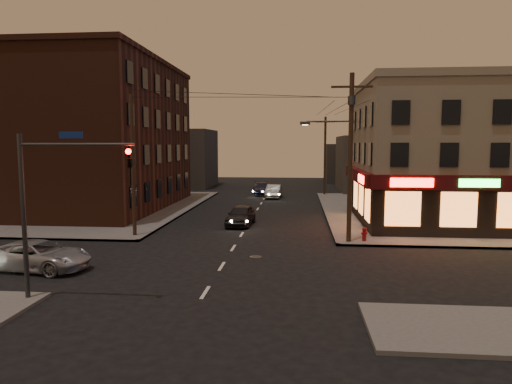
# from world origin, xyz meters

# --- Properties ---
(ground) EXTENTS (120.00, 120.00, 0.00)m
(ground) POSITION_xyz_m (0.00, 0.00, 0.00)
(ground) COLOR black
(ground) RESTS_ON ground
(sidewalk_ne) EXTENTS (24.00, 28.00, 0.15)m
(sidewalk_ne) POSITION_xyz_m (18.00, 19.00, 0.07)
(sidewalk_ne) COLOR #514F4C
(sidewalk_ne) RESTS_ON ground
(sidewalk_nw) EXTENTS (24.00, 28.00, 0.15)m
(sidewalk_nw) POSITION_xyz_m (-18.00, 19.00, 0.07)
(sidewalk_nw) COLOR #514F4C
(sidewalk_nw) RESTS_ON ground
(pizza_building) EXTENTS (15.85, 12.85, 10.50)m
(pizza_building) POSITION_xyz_m (15.93, 13.43, 5.35)
(pizza_building) COLOR gray
(pizza_building) RESTS_ON sidewalk_ne
(brick_apartment) EXTENTS (12.00, 20.00, 13.00)m
(brick_apartment) POSITION_xyz_m (-14.50, 19.00, 6.65)
(brick_apartment) COLOR #472216
(brick_apartment) RESTS_ON sidewalk_nw
(bg_building_ne_a) EXTENTS (10.00, 12.00, 7.00)m
(bg_building_ne_a) POSITION_xyz_m (14.00, 38.00, 3.50)
(bg_building_ne_a) COLOR #3F3D3A
(bg_building_ne_a) RESTS_ON ground
(bg_building_nw) EXTENTS (9.00, 10.00, 8.00)m
(bg_building_nw) POSITION_xyz_m (-13.00, 42.00, 4.00)
(bg_building_nw) COLOR #3F3D3A
(bg_building_nw) RESTS_ON ground
(bg_building_ne_b) EXTENTS (8.00, 8.00, 6.00)m
(bg_building_ne_b) POSITION_xyz_m (12.00, 52.00, 3.00)
(bg_building_ne_b) COLOR #3F3D3A
(bg_building_ne_b) RESTS_ON ground
(utility_pole_main) EXTENTS (4.20, 0.44, 10.00)m
(utility_pole_main) POSITION_xyz_m (6.68, 5.80, 5.76)
(utility_pole_main) COLOR #382619
(utility_pole_main) RESTS_ON sidewalk_ne
(utility_pole_far) EXTENTS (0.26, 0.26, 9.00)m
(utility_pole_far) POSITION_xyz_m (6.80, 32.00, 4.65)
(utility_pole_far) COLOR #382619
(utility_pole_far) RESTS_ON sidewalk_ne
(utility_pole_west) EXTENTS (0.24, 0.24, 9.00)m
(utility_pole_west) POSITION_xyz_m (-6.80, 6.50, 4.65)
(utility_pole_west) COLOR #382619
(utility_pole_west) RESTS_ON sidewalk_nw
(traffic_signal) EXTENTS (4.49, 0.32, 6.47)m
(traffic_signal) POSITION_xyz_m (-5.57, -5.60, 4.16)
(traffic_signal) COLOR #333538
(traffic_signal) RESTS_ON ground
(suv_cross) EXTENTS (5.31, 2.94, 1.41)m
(suv_cross) POSITION_xyz_m (-8.66, -1.43, 0.70)
(suv_cross) COLOR #999BA1
(suv_cross) RESTS_ON ground
(sedan_near) EXTENTS (2.06, 4.47, 1.48)m
(sedan_near) POSITION_xyz_m (-0.50, 11.48, 0.74)
(sedan_near) COLOR black
(sedan_near) RESTS_ON ground
(sedan_mid) EXTENTS (1.84, 4.58, 1.48)m
(sedan_mid) POSITION_xyz_m (1.00, 28.91, 0.74)
(sedan_mid) COLOR gray
(sedan_mid) RESTS_ON ground
(sedan_far) EXTENTS (2.72, 5.30, 1.47)m
(sedan_far) POSITION_xyz_m (-0.51, 31.93, 0.74)
(sedan_far) COLOR #1C1E38
(sedan_far) RESTS_ON ground
(fire_hydrant) EXTENTS (0.39, 0.39, 0.85)m
(fire_hydrant) POSITION_xyz_m (7.76, 6.00, 0.61)
(fire_hydrant) COLOR maroon
(fire_hydrant) RESTS_ON sidewalk_ne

